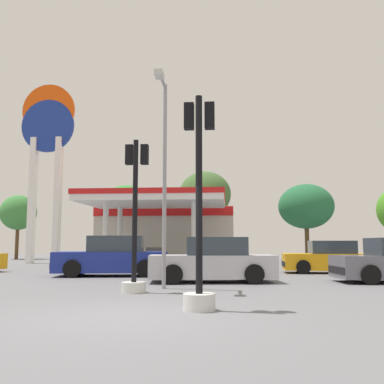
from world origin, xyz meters
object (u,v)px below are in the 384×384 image
object	(u,v)px
traffic_signal_2	(199,225)
tree_3	(306,207)
car_4	(212,262)
car_3	(113,258)
car_2	(329,258)
tree_1	(126,206)
traffic_signal_0	(135,231)
corner_streetlamp	(164,160)
station_pole_sign	(47,149)
tree_2	(205,195)
tree_0	(18,213)

from	to	relation	value
traffic_signal_2	tree_3	size ratio (longest dim) A/B	0.70
car_4	traffic_signal_2	size ratio (longest dim) A/B	1.02
car_3	car_2	bearing A→B (deg)	14.70
tree_1	traffic_signal_0	bearing A→B (deg)	-76.06
car_2	corner_streetlamp	bearing A→B (deg)	-130.46
car_4	corner_streetlamp	distance (m)	4.26
traffic_signal_0	tree_1	distance (m)	24.77
car_4	tree_1	xyz separation A→B (m)	(-7.94, 20.47, 3.78)
station_pole_sign	car_2	xyz separation A→B (m)	(17.08, -8.32, -7.23)
corner_streetlamp	car_4	bearing A→B (deg)	62.21
corner_streetlamp	car_3	bearing A→B (deg)	119.14
car_2	traffic_signal_0	distance (m)	11.12
tree_2	tree_3	xyz separation A→B (m)	(8.42, 0.43, -1.04)
traffic_signal_2	tree_3	world-z (taller)	tree_3
car_2	tree_3	bearing A→B (deg)	83.20
car_4	traffic_signal_0	size ratio (longest dim) A/B	1.06
car_4	traffic_signal_2	distance (m)	6.49
station_pole_sign	corner_streetlamp	size ratio (longest dim) A/B	2.00
station_pole_sign	tree_1	xyz separation A→B (m)	(4.00, 7.10, -3.41)
station_pole_sign	corner_streetlamp	world-z (taller)	station_pole_sign
tree_1	tree_3	distance (m)	15.08
tree_0	traffic_signal_0	bearing A→B (deg)	-57.45
station_pole_sign	traffic_signal_2	bearing A→B (deg)	-58.96
tree_1	tree_2	bearing A→B (deg)	4.96
tree_3	traffic_signal_2	bearing A→B (deg)	-104.35
tree_0	tree_1	size ratio (longest dim) A/B	0.89
traffic_signal_0	tree_2	xyz separation A→B (m)	(0.69, 24.46, 3.79)
station_pole_sign	car_4	xyz separation A→B (m)	(11.94, -13.37, -7.19)
traffic_signal_2	station_pole_sign	bearing A→B (deg)	121.04
station_pole_sign	tree_3	bearing A→B (deg)	23.05
car_2	traffic_signal_2	size ratio (longest dim) A/B	0.94
traffic_signal_0	tree_3	world-z (taller)	tree_3
traffic_signal_0	car_3	bearing A→B (deg)	110.27
car_2	traffic_signal_0	world-z (taller)	traffic_signal_0
traffic_signal_0	tree_0	bearing A→B (deg)	122.55
car_3	tree_0	bearing A→B (deg)	125.96
tree_2	tree_3	size ratio (longest dim) A/B	1.18
car_3	car_4	xyz separation A→B (m)	(4.23, -2.59, -0.04)
car_2	car_3	distance (m)	9.69
car_2	traffic_signal_2	distance (m)	12.62
traffic_signal_2	corner_streetlamp	size ratio (longest dim) A/B	0.70
car_3	car_4	bearing A→B (deg)	-31.50
traffic_signal_2	tree_0	bearing A→B (deg)	122.64
tree_3	tree_1	bearing A→B (deg)	-176.20
tree_2	tree_0	bearing A→B (deg)	179.79
traffic_signal_2	tree_1	xyz separation A→B (m)	(-7.91, 26.89, 2.79)
station_pole_sign	car_3	world-z (taller)	station_pole_sign
station_pole_sign	car_3	xyz separation A→B (m)	(7.71, -10.78, -7.14)
traffic_signal_0	corner_streetlamp	xyz separation A→B (m)	(0.66, 0.85, 2.15)
tree_2	station_pole_sign	bearing A→B (deg)	-144.13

